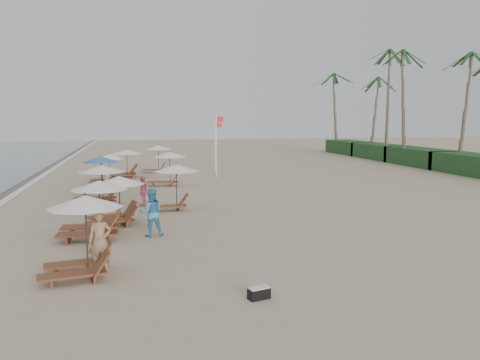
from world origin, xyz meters
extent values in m
plane|color=tan|center=(0.00, 0.00, 0.00)|extent=(160.00, 160.00, 0.00)
cube|color=white|center=(-11.20, 10.00, 0.01)|extent=(0.50, 140.00, 0.02)
cube|color=#193D1C|center=(22.00, 14.50, 0.80)|extent=(3.20, 8.00, 1.60)
cube|color=#193D1C|center=(22.00, 22.00, 0.80)|extent=(3.20, 8.00, 1.60)
cube|color=#193D1C|center=(22.00, 29.50, 0.80)|extent=(3.20, 8.00, 1.60)
cube|color=#193D1C|center=(22.00, 37.00, 0.80)|extent=(3.20, 8.00, 1.60)
cylinder|color=brown|center=(22.90, 18.00, 4.90)|extent=(0.36, 0.36, 9.80)
cylinder|color=brown|center=(21.10, 23.20, 5.30)|extent=(0.36, 0.36, 10.60)
cylinder|color=brown|center=(22.00, 28.40, 5.70)|extent=(0.36, 0.36, 11.40)
cylinder|color=brown|center=(22.90, 33.60, 4.50)|extent=(0.36, 0.36, 9.00)
cylinder|color=brown|center=(21.10, 38.80, 4.90)|extent=(0.36, 0.36, 9.80)
cylinder|color=black|center=(-5.68, -4.01, 1.13)|extent=(0.05, 0.05, 2.26)
cone|color=white|center=(-5.68, -4.01, 2.16)|extent=(2.12, 2.12, 0.35)
cylinder|color=black|center=(-5.61, 0.57, 1.04)|extent=(0.05, 0.05, 2.09)
cone|color=white|center=(-5.61, 0.57, 1.99)|extent=(2.14, 2.14, 0.35)
cylinder|color=black|center=(-4.94, 2.68, 0.99)|extent=(0.05, 0.05, 1.98)
cone|color=white|center=(-4.94, 2.68, 1.88)|extent=(2.16, 2.16, 0.35)
cylinder|color=black|center=(-5.91, 7.47, 1.00)|extent=(0.05, 0.05, 1.99)
cone|color=white|center=(-5.91, 7.47, 1.89)|extent=(2.44, 2.44, 0.35)
cylinder|color=black|center=(-6.24, 11.98, 1.05)|extent=(0.05, 0.05, 2.09)
cone|color=#3959A8|center=(-6.24, 11.98, 1.99)|extent=(2.23, 2.23, 0.35)
cylinder|color=black|center=(-5.89, 15.49, 0.99)|extent=(0.05, 0.05, 1.98)
cone|color=white|center=(-5.89, 15.49, 1.88)|extent=(2.04, 2.04, 0.35)
cylinder|color=black|center=(-4.79, 18.95, 1.02)|extent=(0.05, 0.05, 2.04)
cone|color=white|center=(-4.79, 18.95, 1.94)|extent=(2.44, 2.44, 0.35)
cylinder|color=black|center=(-2.30, 5.47, 1.07)|extent=(0.05, 0.05, 2.15)
cone|color=white|center=(-2.30, 5.47, 2.05)|extent=(2.24, 2.24, 0.35)
cylinder|color=black|center=(-1.96, 14.08, 1.07)|extent=(0.05, 0.05, 2.15)
cone|color=white|center=(-1.96, 14.08, 2.05)|extent=(2.24, 2.24, 0.35)
cylinder|color=black|center=(-2.28, 21.94, 1.07)|extent=(0.05, 0.05, 2.15)
cone|color=white|center=(-2.28, 21.94, 2.05)|extent=(2.24, 2.24, 0.35)
imported|color=#A07456|center=(-5.35, -3.65, 0.92)|extent=(0.69, 0.47, 1.83)
imported|color=teal|center=(-3.72, 0.27, 0.92)|extent=(0.93, 0.75, 1.84)
imported|color=#C64F77|center=(-3.88, 6.71, 0.77)|extent=(0.65, 0.98, 1.55)
imported|color=tan|center=(-5.96, 12.44, 0.77)|extent=(0.70, 0.87, 1.54)
cube|color=black|center=(-1.37, -6.76, 0.14)|extent=(0.59, 0.41, 0.27)
cube|color=silver|center=(-1.37, -6.76, 0.28)|extent=(0.57, 0.38, 0.04)
cylinder|color=silver|center=(1.81, 17.69, 2.38)|extent=(0.08, 0.08, 4.76)
cube|color=red|center=(2.09, 17.69, 4.36)|extent=(0.55, 0.02, 0.40)
cylinder|color=silver|center=(2.48, 22.12, 2.12)|extent=(0.08, 0.08, 4.24)
cube|color=red|center=(2.76, 22.12, 3.84)|extent=(0.55, 0.02, 0.40)
camera|label=1|loc=(-4.34, -17.83, 4.50)|focal=35.80mm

